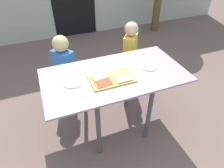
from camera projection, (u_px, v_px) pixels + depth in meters
ground_plane at (114, 125)px, 2.37m from camera, size 16.00×16.00×0.00m
dining_table at (115, 82)px, 1.96m from camera, size 1.39×0.73×0.76m
cutting_board at (112, 79)px, 1.83m from camera, size 0.41×0.25×0.01m
pizza_slice_near_right at (123, 79)px, 1.81m from camera, size 0.16×0.11×0.01m
pizza_slice_far_left at (100, 76)px, 1.84m from camera, size 0.17×0.12×0.01m
pizza_slice_near_left at (103, 83)px, 1.76m from camera, size 0.17×0.12×0.01m
plate_white_right at (149, 66)px, 2.01m from camera, size 0.19×0.19×0.01m
plate_white_left at (73, 82)px, 1.79m from camera, size 0.19×0.19×0.01m
child_left at (65, 68)px, 2.32m from camera, size 0.25×0.28×0.99m
child_right at (130, 55)px, 2.57m from camera, size 0.26×0.28×1.02m
garden_hose_coil at (135, 30)px, 4.60m from camera, size 0.32×0.32×0.04m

